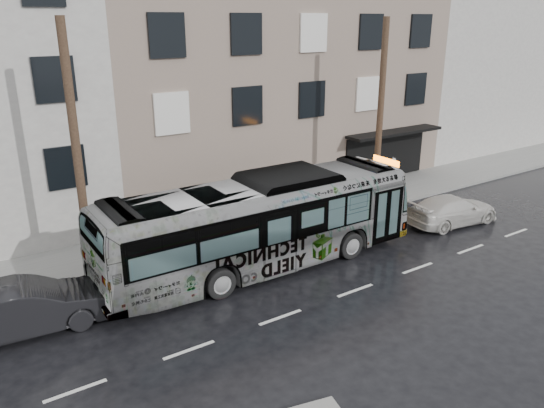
{
  "coord_description": "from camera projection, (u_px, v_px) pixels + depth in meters",
  "views": [
    {
      "loc": [
        -11.64,
        -14.67,
        9.04
      ],
      "look_at": [
        -0.19,
        2.5,
        1.81
      ],
      "focal_mm": 35.0,
      "sensor_mm": 36.0,
      "label": 1
    }
  ],
  "objects": [
    {
      "name": "building_taupe",
      "position": [
        249.0,
        82.0,
        31.38
      ],
      "size": [
        20.0,
        12.0,
        11.0
      ],
      "primitive_type": "cube",
      "color": "gray",
      "rests_on": "ground"
    },
    {
      "name": "bus",
      "position": [
        261.0,
        224.0,
        19.89
      ],
      "size": [
        12.76,
        3.07,
        3.55
      ],
      "primitive_type": "imported",
      "rotation": [
        0.0,
        0.0,
        1.56
      ],
      "color": "#B2B2B2",
      "rests_on": "ground"
    },
    {
      "name": "sign_post",
      "position": [
        391.0,
        180.0,
        26.73
      ],
      "size": [
        0.06,
        0.06,
        2.4
      ],
      "primitive_type": "cylinder",
      "color": "slate",
      "rests_on": "sidewalk"
    },
    {
      "name": "dark_sedan",
      "position": [
        26.0,
        308.0,
        15.96
      ],
      "size": [
        4.99,
        2.07,
        1.61
      ],
      "primitive_type": "imported",
      "rotation": [
        0.0,
        0.0,
        1.49
      ],
      "color": "black",
      "rests_on": "ground"
    },
    {
      "name": "utility_pole_rear",
      "position": [
        77.0,
        158.0,
        17.73
      ],
      "size": [
        0.3,
        0.3,
        9.0
      ],
      "primitive_type": "cylinder",
      "color": "#503A28",
      "rests_on": "sidewalk"
    },
    {
      "name": "white_sedan",
      "position": [
        452.0,
        210.0,
        24.54
      ],
      "size": [
        4.8,
        2.33,
        1.35
      ],
      "primitive_type": "imported",
      "rotation": [
        0.0,
        0.0,
        1.47
      ],
      "color": "beige",
      "rests_on": "ground"
    },
    {
      "name": "sidewalk",
      "position": [
        247.0,
        225.0,
        24.43
      ],
      "size": [
        90.0,
        3.6,
        0.15
      ],
      "primitive_type": "cube",
      "color": "gray",
      "rests_on": "ground"
    },
    {
      "name": "ground",
      "position": [
        312.0,
        265.0,
        20.61
      ],
      "size": [
        120.0,
        120.0,
        0.0
      ],
      "primitive_type": "plane",
      "color": "black",
      "rests_on": "ground"
    },
    {
      "name": "utility_pole_front",
      "position": [
        380.0,
        117.0,
        25.07
      ],
      "size": [
        0.3,
        0.3,
        9.0
      ],
      "primitive_type": "cylinder",
      "color": "#503A28",
      "rests_on": "sidewalk"
    },
    {
      "name": "building_filler",
      "position": [
        458.0,
        60.0,
        41.17
      ],
      "size": [
        18.0,
        12.0,
        12.0
      ],
      "primitive_type": "cube",
      "color": "beige",
      "rests_on": "ground"
    }
  ]
}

